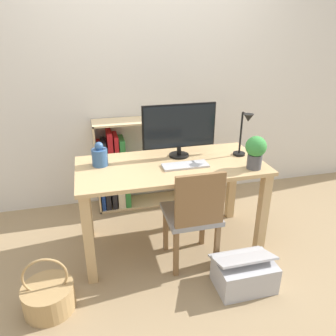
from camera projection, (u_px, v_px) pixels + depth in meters
The scene contains 12 objects.
ground_plane at pixel (171, 243), 2.87m from camera, with size 10.00×10.00×0.00m, color #997F5B.
wall_back at pixel (146, 76), 3.20m from camera, with size 8.00×0.05×2.60m.
desk at pixel (171, 180), 2.62m from camera, with size 1.47×0.70×0.76m.
monitor at pixel (179, 128), 2.63m from camera, with size 0.61×0.17×0.44m.
keyboard at pixel (185, 165), 2.53m from camera, with size 0.36×0.13×0.02m.
vase at pixel (100, 156), 2.52m from camera, with size 0.12×0.12×0.19m.
desk_lamp at pixel (244, 131), 2.61m from camera, with size 0.10×0.19×0.38m.
potted_plant at pixel (256, 150), 2.44m from camera, with size 0.16×0.16×0.25m.
chair at pixel (194, 214), 2.46m from camera, with size 0.40×0.40×0.84m.
bookshelf at pixel (126, 169), 3.34m from camera, with size 0.95×0.28×0.92m.
basket at pixel (49, 296), 2.18m from camera, with size 0.34×0.34×0.41m.
storage_box at pixel (244, 273), 2.37m from camera, with size 0.42×0.34×0.28m.
Camera 1 is at (-0.61, -2.29, 1.76)m, focal length 35.00 mm.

